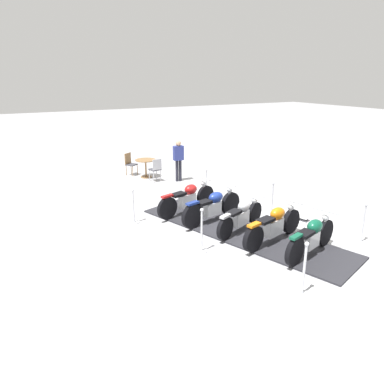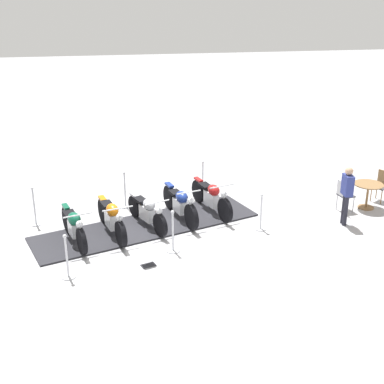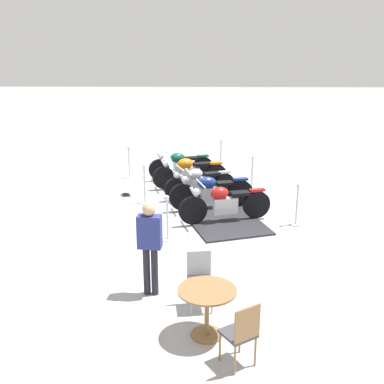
# 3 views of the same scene
# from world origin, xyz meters

# --- Properties ---
(ground_plane) EXTENTS (80.00, 80.00, 0.00)m
(ground_plane) POSITION_xyz_m (0.00, 0.00, 0.00)
(ground_plane) COLOR #B2B2B7
(display_platform) EXTENTS (3.54, 6.49, 0.05)m
(display_platform) POSITION_xyz_m (0.00, 0.00, 0.02)
(display_platform) COLOR #28282D
(display_platform) RESTS_ON ground_plane
(motorcycle_forest) EXTENTS (2.08, 0.86, 0.98)m
(motorcycle_forest) POSITION_xyz_m (0.66, -1.93, 0.51)
(motorcycle_forest) COLOR black
(motorcycle_forest) RESTS_ON display_platform
(motorcycle_copper) EXTENTS (2.26, 0.90, 0.98)m
(motorcycle_copper) POSITION_xyz_m (0.34, -0.96, 0.51)
(motorcycle_copper) COLOR black
(motorcycle_copper) RESTS_ON display_platform
(motorcycle_chrome) EXTENTS (2.01, 1.01, 0.92)m
(motorcycle_chrome) POSITION_xyz_m (0.03, 0.01, 0.48)
(motorcycle_chrome) COLOR black
(motorcycle_chrome) RESTS_ON display_platform
(motorcycle_navy) EXTENTS (2.25, 0.82, 1.04)m
(motorcycle_navy) POSITION_xyz_m (-0.29, 0.98, 0.51)
(motorcycle_navy) COLOR black
(motorcycle_navy) RESTS_ON display_platform
(motorcycle_maroon) EXTENTS (2.27, 0.92, 1.02)m
(motorcycle_maroon) POSITION_xyz_m (-0.60, 1.95, 0.52)
(motorcycle_maroon) COLOR black
(motorcycle_maroon) RESTS_ON display_platform
(stanchion_left_mid) EXTENTS (0.31, 0.31, 1.13)m
(stanchion_left_mid) POSITION_xyz_m (-1.52, -0.50, 0.39)
(stanchion_left_mid) COLOR silver
(stanchion_left_mid) RESTS_ON ground_plane
(stanchion_right_front) EXTENTS (0.33, 0.33, 1.08)m
(stanchion_right_front) POSITION_xyz_m (2.35, -2.04, 0.35)
(stanchion_right_front) COLOR silver
(stanchion_right_front) RESTS_ON ground_plane
(stanchion_left_rear) EXTENTS (0.31, 0.31, 1.05)m
(stanchion_left_rear) POSITION_xyz_m (-2.35, 2.04, 0.35)
(stanchion_left_rear) COLOR silver
(stanchion_left_rear) RESTS_ON ground_plane
(stanchion_left_front) EXTENTS (0.28, 0.28, 1.13)m
(stanchion_left_front) POSITION_xyz_m (-0.70, -3.03, 0.42)
(stanchion_left_front) COLOR silver
(stanchion_left_front) RESTS_ON ground_plane
(stanchion_right_rear) EXTENTS (0.33, 0.33, 1.04)m
(stanchion_right_rear) POSITION_xyz_m (0.70, 3.03, 0.33)
(stanchion_right_rear) COLOR silver
(stanchion_right_rear) RESTS_ON ground_plane
(stanchion_right_mid) EXTENTS (0.36, 0.36, 1.11)m
(stanchion_right_mid) POSITION_xyz_m (1.52, 0.50, 0.33)
(stanchion_right_mid) COLOR silver
(stanchion_right_mid) RESTS_ON ground_plane
(info_placard) EXTENTS (0.30, 0.39, 0.18)m
(info_placard) POSITION_xyz_m (2.16, -0.20, 0.06)
(info_placard) COLOR #333338
(info_placard) RESTS_ON ground_plane
(cafe_table) EXTENTS (0.87, 0.87, 0.77)m
(cafe_table) POSITION_xyz_m (-0.16, 6.61, 0.58)
(cafe_table) COLOR olive
(cafe_table) RESTS_ON ground_plane
(cafe_chair_near_table) EXTENTS (0.55, 0.55, 0.96)m
(cafe_chair_near_table) POSITION_xyz_m (-0.61, 7.30, 0.54)
(cafe_chair_near_table) COLOR olive
(cafe_chair_near_table) RESTS_ON ground_plane
(cafe_chair_across_table) EXTENTS (0.45, 0.45, 0.95)m
(cafe_chair_across_table) POSITION_xyz_m (-0.05, 5.79, 0.55)
(cafe_chair_across_table) COLOR #B7B7BC
(cafe_chair_across_table) RESTS_ON ground_plane
(bystander_person) EXTENTS (0.42, 0.26, 1.68)m
(bystander_person) POSITION_xyz_m (0.80, 5.42, 1.00)
(bystander_person) COLOR #23232D
(bystander_person) RESTS_ON ground_plane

